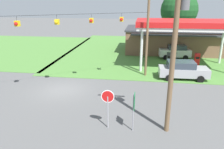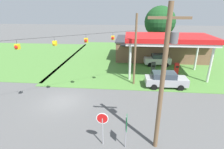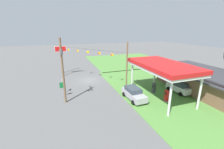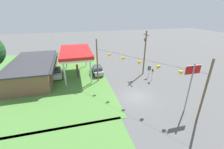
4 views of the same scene
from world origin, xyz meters
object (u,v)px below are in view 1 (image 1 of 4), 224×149
Objects in this scene: car_at_pumps_rear at (175,51)px; fuel_pump_near at (169,60)px; car_at_pumps_front at (183,70)px; gas_station_canopy at (187,25)px; tree_behind_station at (179,10)px; fuel_pump_far at (197,61)px; utility_pole_main at (175,47)px; gas_station_store at (179,40)px; stop_sign_roadside at (108,101)px; route_sign at (134,105)px.

fuel_pump_near is at bearing 69.65° from car_at_pumps_rear.
car_at_pumps_front is 1.14× the size of car_at_pumps_rear.
gas_station_canopy is 16.29m from tree_behind_station.
utility_pole_main is at bearing -108.46° from fuel_pump_far.
gas_station_store is 23.63m from stop_sign_roadside.
gas_station_store is 4.54m from car_at_pumps_rear.
stop_sign_roadside is 0.27× the size of utility_pole_main.
gas_station_store reaches higher than car_at_pumps_front.
gas_station_store is at bearing 80.68° from utility_pole_main.
gas_station_canopy reaches higher than gas_station_store.
car_at_pumps_rear is 0.46× the size of utility_pole_main.
stop_sign_roadside is 4.88m from utility_pole_main.
car_at_pumps_front is at bearing -99.22° from gas_station_canopy.
tree_behind_station is (3.01, 16.20, 5.03)m from fuel_pump_near.
fuel_pump_near is (-2.21, -8.50, -0.98)m from gas_station_store.
gas_station_store is 3.29× the size of car_at_pumps_front.
stop_sign_roadside reaches higher than fuel_pump_near.
car_at_pumps_rear is at bearing 73.68° from fuel_pump_near.
gas_station_canopy is 4.36m from fuel_pump_near.
utility_pole_main reaches higher than fuel_pump_near.
gas_station_canopy is 6.50× the size of fuel_pump_far.
car_at_pumps_rear is 18.87m from route_sign.
car_at_pumps_rear is at bearing 81.56° from utility_pole_main.
car_at_pumps_rear is 13.12m from tree_behind_station.
tree_behind_station is (1.43, 16.19, 0.96)m from gas_station_canopy.
gas_station_store is 3.77× the size of car_at_pumps_rear.
car_at_pumps_front is at bearing -77.67° from fuel_pump_near.
fuel_pump_far is (1.58, -0.00, -4.07)m from gas_station_canopy.
gas_station_store is at bearing -106.95° from car_at_pumps_rear.
car_at_pumps_rear is at bearing -102.92° from gas_station_store.
stop_sign_roadside is (-8.21, -13.99, 1.00)m from fuel_pump_far.
car_at_pumps_rear is (-1.94, 4.15, 0.15)m from fuel_pump_far.
stop_sign_roadside is (-5.05, -13.99, 1.00)m from fuel_pump_near.
utility_pole_main is at bearing -177.09° from stop_sign_roadside.
fuel_pump_far is at bearing 64.78° from route_sign.
gas_station_store is at bearing -95.89° from tree_behind_station.
gas_station_store reaches higher than fuel_pump_near.
route_sign is at bearing -171.53° from utility_pole_main.
stop_sign_roadside reaches higher than car_at_pumps_rear.
route_sign is 3.97m from utility_pole_main.
car_at_pumps_front is 10.91m from route_sign.
route_sign is (-5.70, -22.61, -0.08)m from gas_station_store.
car_at_pumps_front is at bearing -95.90° from gas_station_store.
fuel_pump_far is 0.19× the size of tree_behind_station.
utility_pole_main is (-4.61, -13.80, 4.29)m from fuel_pump_far.
car_at_pumps_rear is at bearing 86.19° from car_at_pumps_front.
car_at_pumps_front is at bearing 76.29° from utility_pole_main.
route_sign reaches higher than car_at_pumps_rear.
fuel_pump_near is 0.35× the size of car_at_pumps_front.
route_sign is 0.26× the size of utility_pole_main.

